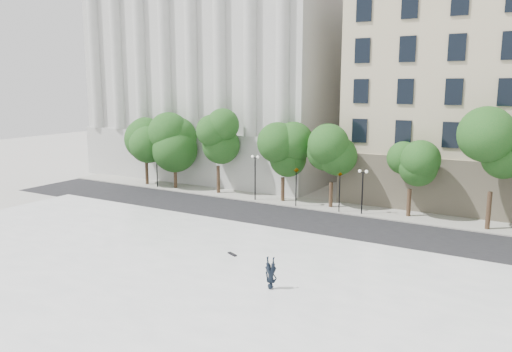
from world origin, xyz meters
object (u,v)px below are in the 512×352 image
object	(u,v)px
traffic_light_east	(340,173)
skateboard	(232,254)
traffic_light_west	(296,168)
person_lying	(271,284)

from	to	relation	value
traffic_light_east	skateboard	xyz separation A→B (m)	(-1.48, -15.24, -3.15)
traffic_light_east	skateboard	distance (m)	15.63
traffic_light_east	traffic_light_west	bearing A→B (deg)	180.00
traffic_light_west	person_lying	bearing A→B (deg)	-68.11
traffic_light_west	person_lying	size ratio (longest dim) A/B	2.40
traffic_light_west	skateboard	world-z (taller)	traffic_light_west
person_lying	skateboard	distance (m)	5.95
traffic_light_west	traffic_light_east	xyz separation A→B (m)	(4.26, 0.00, -0.12)
skateboard	person_lying	bearing A→B (deg)	-11.98
traffic_light_west	person_lying	world-z (taller)	traffic_light_west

